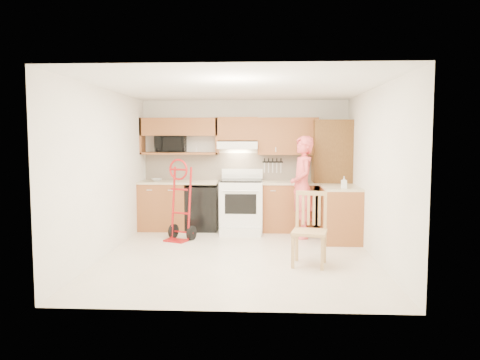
# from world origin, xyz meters

# --- Properties ---
(floor) EXTENTS (4.00, 4.50, 0.02)m
(floor) POSITION_xyz_m (0.00, 0.00, -0.01)
(floor) COLOR beige
(floor) RESTS_ON ground
(ceiling) EXTENTS (4.00, 4.50, 0.02)m
(ceiling) POSITION_xyz_m (0.00, 0.00, 2.51)
(ceiling) COLOR white
(ceiling) RESTS_ON ground
(wall_back) EXTENTS (4.00, 0.02, 2.50)m
(wall_back) POSITION_xyz_m (0.00, 2.26, 1.25)
(wall_back) COLOR white
(wall_back) RESTS_ON ground
(wall_front) EXTENTS (4.00, 0.02, 2.50)m
(wall_front) POSITION_xyz_m (0.00, -2.26, 1.25)
(wall_front) COLOR white
(wall_front) RESTS_ON ground
(wall_left) EXTENTS (0.02, 4.50, 2.50)m
(wall_left) POSITION_xyz_m (-2.01, 0.00, 1.25)
(wall_left) COLOR white
(wall_left) RESTS_ON ground
(wall_right) EXTENTS (0.02, 4.50, 2.50)m
(wall_right) POSITION_xyz_m (2.01, 0.00, 1.25)
(wall_right) COLOR white
(wall_right) RESTS_ON ground
(backsplash) EXTENTS (3.92, 0.03, 0.55)m
(backsplash) POSITION_xyz_m (0.00, 2.23, 1.20)
(backsplash) COLOR beige
(backsplash) RESTS_ON wall_back
(lower_cab_left) EXTENTS (0.90, 0.60, 0.90)m
(lower_cab_left) POSITION_xyz_m (-1.55, 1.95, 0.45)
(lower_cab_left) COLOR brown
(lower_cab_left) RESTS_ON ground
(dishwasher) EXTENTS (0.60, 0.60, 0.85)m
(dishwasher) POSITION_xyz_m (-0.80, 1.95, 0.42)
(dishwasher) COLOR black
(dishwasher) RESTS_ON ground
(lower_cab_right) EXTENTS (1.14, 0.60, 0.90)m
(lower_cab_right) POSITION_xyz_m (0.83, 1.95, 0.45)
(lower_cab_right) COLOR brown
(lower_cab_right) RESTS_ON ground
(countertop_left) EXTENTS (1.50, 0.63, 0.04)m
(countertop_left) POSITION_xyz_m (-1.25, 1.95, 0.92)
(countertop_left) COLOR #C4B393
(countertop_left) RESTS_ON lower_cab_left
(countertop_right) EXTENTS (1.14, 0.63, 0.04)m
(countertop_right) POSITION_xyz_m (0.83, 1.95, 0.92)
(countertop_right) COLOR #C4B393
(countertop_right) RESTS_ON lower_cab_right
(cab_return_right) EXTENTS (0.60, 1.00, 0.90)m
(cab_return_right) POSITION_xyz_m (1.70, 1.15, 0.45)
(cab_return_right) COLOR brown
(cab_return_right) RESTS_ON ground
(countertop_return) EXTENTS (0.63, 1.00, 0.04)m
(countertop_return) POSITION_xyz_m (1.70, 1.15, 0.92)
(countertop_return) COLOR #C4B393
(countertop_return) RESTS_ON cab_return_right
(pantry_tall) EXTENTS (0.70, 0.60, 2.10)m
(pantry_tall) POSITION_xyz_m (1.65, 1.95, 1.05)
(pantry_tall) COLOR brown
(pantry_tall) RESTS_ON ground
(upper_cab_left) EXTENTS (1.50, 0.33, 0.34)m
(upper_cab_left) POSITION_xyz_m (-1.25, 2.08, 1.98)
(upper_cab_left) COLOR brown
(upper_cab_left) RESTS_ON wall_back
(upper_shelf_mw) EXTENTS (1.50, 0.33, 0.04)m
(upper_shelf_mw) POSITION_xyz_m (-1.25, 2.08, 1.47)
(upper_shelf_mw) COLOR brown
(upper_shelf_mw) RESTS_ON wall_back
(upper_cab_center) EXTENTS (0.76, 0.33, 0.44)m
(upper_cab_center) POSITION_xyz_m (-0.12, 2.08, 1.94)
(upper_cab_center) COLOR brown
(upper_cab_center) RESTS_ON wall_back
(upper_cab_right) EXTENTS (1.14, 0.33, 0.70)m
(upper_cab_right) POSITION_xyz_m (0.83, 2.08, 1.80)
(upper_cab_right) COLOR brown
(upper_cab_right) RESTS_ON wall_back
(range_hood) EXTENTS (0.76, 0.46, 0.14)m
(range_hood) POSITION_xyz_m (-0.12, 2.02, 1.63)
(range_hood) COLOR white
(range_hood) RESTS_ON wall_back
(knife_strip) EXTENTS (0.40, 0.05, 0.29)m
(knife_strip) POSITION_xyz_m (0.55, 2.21, 1.24)
(knife_strip) COLOR black
(knife_strip) RESTS_ON backsplash
(microwave) EXTENTS (0.58, 0.40, 0.32)m
(microwave) POSITION_xyz_m (-1.43, 2.08, 1.65)
(microwave) COLOR black
(microwave) RESTS_ON upper_shelf_mw
(range) EXTENTS (0.79, 1.04, 1.17)m
(range) POSITION_xyz_m (-0.04, 1.76, 0.58)
(range) COLOR white
(range) RESTS_ON ground
(person) EXTENTS (0.52, 0.71, 1.80)m
(person) POSITION_xyz_m (1.06, 1.35, 0.90)
(person) COLOR #EA5255
(person) RESTS_ON ground
(hand_truck) EXTENTS (0.64, 0.62, 1.27)m
(hand_truck) POSITION_xyz_m (-1.08, 1.01, 0.64)
(hand_truck) COLOR #A41113
(hand_truck) RESTS_ON ground
(dining_chair) EXTENTS (0.55, 0.58, 1.02)m
(dining_chair) POSITION_xyz_m (1.01, -0.48, 0.51)
(dining_chair) COLOR tan
(dining_chair) RESTS_ON ground
(soap_bottle) EXTENTS (0.10, 0.10, 0.20)m
(soap_bottle) POSITION_xyz_m (1.70, 0.85, 1.04)
(soap_bottle) COLOR white
(soap_bottle) RESTS_ON countertop_return
(bowl) EXTENTS (0.26, 0.26, 0.05)m
(bowl) POSITION_xyz_m (-1.68, 1.95, 0.97)
(bowl) COLOR white
(bowl) RESTS_ON countertop_left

